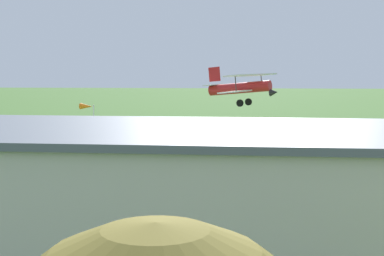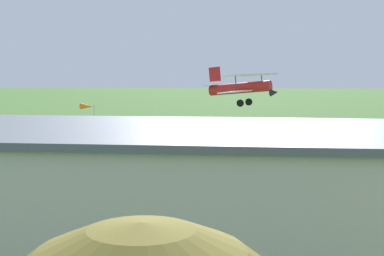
{
  "view_description": "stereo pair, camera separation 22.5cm",
  "coord_description": "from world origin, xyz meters",
  "px_view_note": "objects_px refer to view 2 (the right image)",
  "views": [
    {
      "loc": [
        -3.72,
        59.0,
        10.13
      ],
      "look_at": [
        -0.08,
        11.44,
        5.03
      ],
      "focal_mm": 55.34,
      "sensor_mm": 36.0,
      "label": 1
    },
    {
      "loc": [
        -3.94,
        58.98,
        10.13
      ],
      "look_at": [
        -0.08,
        11.44,
        5.03
      ],
      "focal_mm": 55.34,
      "sensor_mm": 36.0,
      "label": 2
    }
  ],
  "objects_px": {
    "person_at_fence_line": "(343,198)",
    "hangar": "(53,193)",
    "windsock": "(88,111)",
    "person_by_parked_cars": "(287,182)",
    "biplane": "(243,86)",
    "person_walking_on_apron": "(358,204)",
    "person_near_hangar_door": "(338,194)"
  },
  "relations": [
    {
      "from": "person_by_parked_cars",
      "to": "person_near_hangar_door",
      "type": "xyz_separation_m",
      "value": [
        -3.36,
        4.08,
        -0.0
      ]
    },
    {
      "from": "person_near_hangar_door",
      "to": "hangar",
      "type": "bearing_deg",
      "value": 38.78
    },
    {
      "from": "person_near_hangar_door",
      "to": "windsock",
      "type": "bearing_deg",
      "value": -30.75
    },
    {
      "from": "hangar",
      "to": "windsock",
      "type": "bearing_deg",
      "value": -79.36
    },
    {
      "from": "biplane",
      "to": "person_near_hangar_door",
      "type": "xyz_separation_m",
      "value": [
        -6.85,
        9.94,
        -7.44
      ]
    },
    {
      "from": "windsock",
      "to": "hangar",
      "type": "bearing_deg",
      "value": 100.64
    },
    {
      "from": "person_near_hangar_door",
      "to": "person_by_parked_cars",
      "type": "bearing_deg",
      "value": -50.55
    },
    {
      "from": "person_walking_on_apron",
      "to": "biplane",
      "type": "bearing_deg",
      "value": -60.24
    },
    {
      "from": "hangar",
      "to": "biplane",
      "type": "bearing_deg",
      "value": -112.98
    },
    {
      "from": "hangar",
      "to": "person_by_parked_cars",
      "type": "xyz_separation_m",
      "value": [
        -13.43,
        -17.57,
        -2.71
      ]
    },
    {
      "from": "hangar",
      "to": "person_by_parked_cars",
      "type": "bearing_deg",
      "value": -127.39
    },
    {
      "from": "person_at_fence_line",
      "to": "hangar",
      "type": "bearing_deg",
      "value": 35.93
    },
    {
      "from": "hangar",
      "to": "biplane",
      "type": "relative_size",
      "value": 4.11
    },
    {
      "from": "windsock",
      "to": "person_by_parked_cars",
      "type": "bearing_deg",
      "value": 154.28
    },
    {
      "from": "person_near_hangar_door",
      "to": "windsock",
      "type": "relative_size",
      "value": 0.25
    },
    {
      "from": "person_by_parked_cars",
      "to": "person_walking_on_apron",
      "type": "xyz_separation_m",
      "value": [
        -4.14,
        7.49,
        0.09
      ]
    },
    {
      "from": "person_by_parked_cars",
      "to": "person_walking_on_apron",
      "type": "bearing_deg",
      "value": 118.91
    },
    {
      "from": "person_by_parked_cars",
      "to": "windsock",
      "type": "bearing_deg",
      "value": -25.72
    },
    {
      "from": "person_by_parked_cars",
      "to": "person_at_fence_line",
      "type": "bearing_deg",
      "value": 123.62
    },
    {
      "from": "hangar",
      "to": "biplane",
      "type": "xyz_separation_m",
      "value": [
        -9.94,
        -23.43,
        4.73
      ]
    },
    {
      "from": "person_walking_on_apron",
      "to": "person_near_hangar_door",
      "type": "relative_size",
      "value": 1.11
    },
    {
      "from": "person_walking_on_apron",
      "to": "person_at_fence_line",
      "type": "height_order",
      "value": "person_walking_on_apron"
    },
    {
      "from": "person_walking_on_apron",
      "to": "person_at_fence_line",
      "type": "relative_size",
      "value": 1.12
    },
    {
      "from": "hangar",
      "to": "person_at_fence_line",
      "type": "relative_size",
      "value": 23.44
    },
    {
      "from": "biplane",
      "to": "person_by_parked_cars",
      "type": "relative_size",
      "value": 5.63
    },
    {
      "from": "person_by_parked_cars",
      "to": "hangar",
      "type": "bearing_deg",
      "value": 52.61
    },
    {
      "from": "person_near_hangar_door",
      "to": "person_walking_on_apron",
      "type": "bearing_deg",
      "value": 102.83
    },
    {
      "from": "person_walking_on_apron",
      "to": "windsock",
      "type": "distance_m",
      "value": 28.25
    },
    {
      "from": "biplane",
      "to": "person_walking_on_apron",
      "type": "bearing_deg",
      "value": 119.76
    },
    {
      "from": "person_by_parked_cars",
      "to": "person_near_hangar_door",
      "type": "height_order",
      "value": "person_by_parked_cars"
    },
    {
      "from": "hangar",
      "to": "person_walking_on_apron",
      "type": "height_order",
      "value": "hangar"
    },
    {
      "from": "person_walking_on_apron",
      "to": "hangar",
      "type": "bearing_deg",
      "value": 29.86
    }
  ]
}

